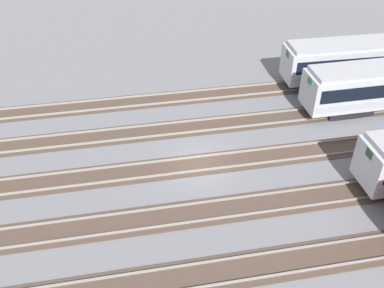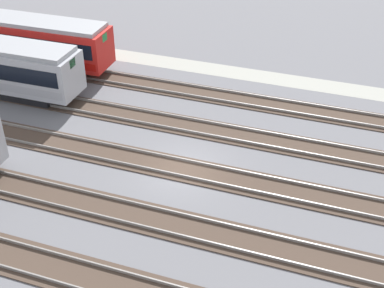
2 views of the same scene
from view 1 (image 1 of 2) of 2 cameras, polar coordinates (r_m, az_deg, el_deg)
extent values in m
plane|color=slate|center=(29.81, 1.00, -2.66)|extent=(400.00, 400.00, 0.00)
cube|color=#47382D|center=(23.91, 5.31, -15.74)|extent=(90.00, 2.23, 0.06)
cube|color=gray|center=(24.25, 4.88, -14.28)|extent=(90.00, 0.07, 0.15)
cube|color=gray|center=(23.42, 5.80, -16.94)|extent=(90.00, 0.07, 0.15)
cube|color=#47382D|center=(26.66, 2.88, -8.46)|extent=(90.00, 2.24, 0.06)
cube|color=gray|center=(27.08, 2.55, -7.24)|extent=(90.00, 0.07, 0.15)
cube|color=gray|center=(26.10, 3.25, -9.40)|extent=(90.00, 0.07, 0.15)
cube|color=#47382D|center=(29.79, 1.00, -2.61)|extent=(90.00, 2.24, 0.06)
cube|color=gray|center=(30.27, 0.74, -1.61)|extent=(90.00, 0.07, 0.15)
cube|color=gray|center=(29.18, 1.29, -3.33)|extent=(90.00, 0.07, 0.15)
cube|color=#47382D|center=(33.20, -0.49, 2.08)|extent=(90.00, 2.23, 0.06)
cube|color=gray|center=(33.72, -0.71, 2.91)|extent=(90.00, 0.07, 0.15)
cube|color=gray|center=(32.56, -0.26, 1.53)|extent=(90.00, 0.07, 0.15)
cube|color=#47382D|center=(36.81, -1.70, 5.88)|extent=(90.00, 2.23, 0.06)
cube|color=gray|center=(37.36, -1.88, 6.57)|extent=(90.00, 0.07, 0.15)
cube|color=gray|center=(36.14, -1.52, 5.45)|extent=(90.00, 0.07, 0.15)
cube|color=#1E843D|center=(34.10, 14.77, 7.75)|extent=(0.09, 0.70, 0.56)
cube|color=black|center=(36.91, 18.91, 4.41)|extent=(3.62, 2.28, 0.70)
cube|color=#1E843D|center=(37.79, 12.09, 11.12)|extent=(0.10, 0.70, 0.56)
cube|color=black|center=(40.26, 16.16, 7.79)|extent=(3.65, 2.33, 0.70)
cube|color=#1E843D|center=(27.75, 21.63, -1.15)|extent=(0.09, 0.70, 0.56)
camera|label=2|loc=(44.84, -18.24, 33.39)|focal=50.00mm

